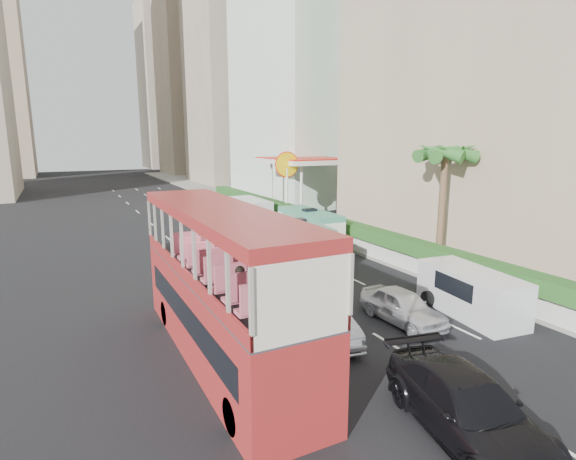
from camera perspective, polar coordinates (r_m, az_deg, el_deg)
ground_plane at (r=18.51m, az=10.04°, el=-11.56°), size 200.00×200.00×0.00m
double_decker_bus at (r=14.93m, az=-8.44°, el=-6.83°), size 2.50×11.00×5.06m
car_silver_lane_a at (r=17.19m, az=4.25°, el=-13.27°), size 2.48×4.76×1.49m
car_silver_lane_b at (r=18.88m, az=14.23°, el=-11.27°), size 1.70×3.99×1.35m
car_black at (r=12.98m, az=21.49°, el=-23.05°), size 3.17×5.63×1.54m
van_asset at (r=31.54m, az=-4.44°, el=-1.72°), size 2.69×4.79×1.26m
minibus_near at (r=25.34m, az=1.16°, el=-1.87°), size 2.66×6.21×2.67m
minibus_far at (r=29.75m, az=2.73°, el=0.01°), size 2.01×5.78×2.55m
panel_van_near at (r=20.24m, az=22.20°, el=-7.37°), size 2.47×4.91×1.88m
panel_van_far at (r=38.80m, az=-4.85°, el=2.38°), size 2.24×5.38×2.13m
sidewalk at (r=43.69m, az=-0.33°, el=2.15°), size 6.00×120.00×0.18m
kerb_wall at (r=32.78m, az=3.99°, el=0.01°), size 0.30×44.00×1.00m
hedge at (r=32.62m, az=4.01°, el=1.48°), size 1.10×44.00×0.70m
palm_tree at (r=25.56m, az=18.90°, el=2.30°), size 0.36×0.36×6.40m
shell_station at (r=42.05m, az=2.13°, el=5.43°), size 6.50×8.00×5.50m
tower_mid at (r=78.96m, az=-5.84°, el=24.48°), size 16.00×16.00×50.00m
tower_far_a at (r=100.43m, az=-11.70°, el=19.76°), size 14.00×14.00×44.00m
tower_far_b at (r=121.31m, az=-14.60°, el=17.21°), size 14.00×14.00×40.00m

